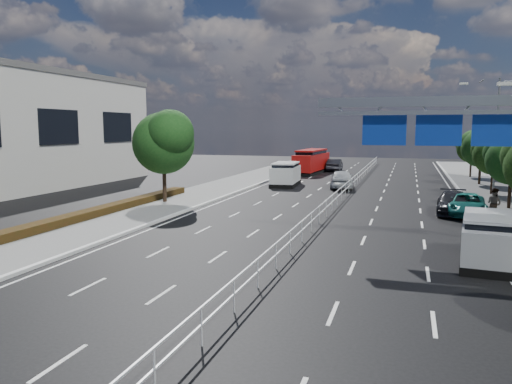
% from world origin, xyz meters
% --- Properties ---
extents(ground, '(160.00, 160.00, 0.00)m').
position_xyz_m(ground, '(0.00, 0.00, 0.00)').
color(ground, black).
rests_on(ground, ground).
extents(kerb_near, '(0.25, 140.00, 0.15)m').
position_xyz_m(kerb_near, '(-9.00, 0.00, 0.07)').
color(kerb_near, silver).
rests_on(kerb_near, ground).
extents(median_fence, '(0.05, 85.00, 1.02)m').
position_xyz_m(median_fence, '(0.00, 22.50, 0.53)').
color(median_fence, silver).
rests_on(median_fence, ground).
extents(hedge_near, '(1.00, 36.00, 0.44)m').
position_xyz_m(hedge_near, '(-13.30, 5.00, 0.36)').
color(hedge_near, black).
rests_on(hedge_near, sidewalk_near).
extents(overhead_gantry, '(10.24, 0.38, 7.45)m').
position_xyz_m(overhead_gantry, '(6.74, 10.05, 5.61)').
color(overhead_gantry, gray).
rests_on(overhead_gantry, ground).
extents(streetlight_far, '(2.78, 2.40, 9.00)m').
position_xyz_m(streetlight_far, '(10.50, 26.00, 5.21)').
color(streetlight_far, gray).
rests_on(streetlight_far, ground).
extents(near_tree_back, '(4.84, 4.51, 6.69)m').
position_xyz_m(near_tree_back, '(-11.94, 17.97, 4.61)').
color(near_tree_back, black).
rests_on(near_tree_back, ground).
extents(far_tree_f, '(3.52, 3.28, 5.02)m').
position_xyz_m(far_tree_f, '(11.24, 29.48, 3.49)').
color(far_tree_f, black).
rests_on(far_tree_f, ground).
extents(far_tree_g, '(3.96, 3.69, 5.45)m').
position_xyz_m(far_tree_g, '(11.25, 36.98, 3.75)').
color(far_tree_g, black).
rests_on(far_tree_g, ground).
extents(far_tree_h, '(3.41, 3.18, 4.91)m').
position_xyz_m(far_tree_h, '(11.24, 44.48, 3.42)').
color(far_tree_h, black).
rests_on(far_tree_h, ground).
extents(white_minivan, '(2.52, 5.21, 2.21)m').
position_xyz_m(white_minivan, '(-6.33, 31.46, 1.08)').
color(white_minivan, black).
rests_on(white_minivan, ground).
extents(red_bus, '(2.94, 9.70, 2.86)m').
position_xyz_m(red_bus, '(-6.49, 45.31, 1.49)').
color(red_bus, black).
rests_on(red_bus, ground).
extents(near_car_silver, '(2.63, 5.21, 1.70)m').
position_xyz_m(near_car_silver, '(-1.00, 31.03, 0.85)').
color(near_car_silver, '#B0B4B8').
rests_on(near_car_silver, ground).
extents(near_car_dark, '(1.74, 4.69, 1.53)m').
position_xyz_m(near_car_dark, '(-4.23, 49.09, 0.77)').
color(near_car_dark, black).
rests_on(near_car_dark, ground).
extents(silver_minivan, '(2.54, 4.97, 1.99)m').
position_xyz_m(silver_minivan, '(7.95, 7.29, 0.98)').
color(silver_minivan, black).
rests_on(silver_minivan, ground).
extents(parked_car_teal, '(2.55, 5.04, 1.36)m').
position_xyz_m(parked_car_teal, '(8.30, 19.00, 0.68)').
color(parked_car_teal, '#197067').
rests_on(parked_car_teal, ground).
extents(parked_car_dark, '(2.25, 4.91, 1.39)m').
position_xyz_m(parked_car_dark, '(7.54, 19.42, 0.70)').
color(parked_car_dark, black).
rests_on(parked_car_dark, ground).
extents(pedestrian_b, '(1.11, 1.10, 1.80)m').
position_xyz_m(pedestrian_b, '(9.60, 17.40, 1.04)').
color(pedestrian_b, gray).
rests_on(pedestrian_b, sidewalk_far).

